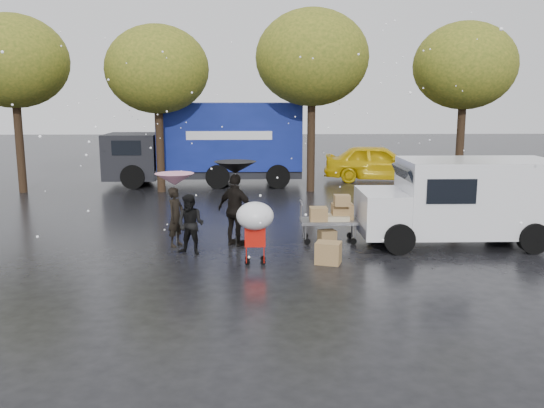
{
  "coord_description": "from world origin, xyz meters",
  "views": [
    {
      "loc": [
        0.34,
        -12.91,
        3.8
      ],
      "look_at": [
        0.71,
        1.0,
        1.17
      ],
      "focal_mm": 38.0,
      "sensor_mm": 36.0,
      "label": 1
    }
  ],
  "objects_px": {
    "white_van": "(461,200)",
    "yellow_taxi": "(378,163)",
    "person_black": "(236,210)",
    "blue_truck": "(211,144)",
    "person_pink": "(176,217)",
    "shopping_cart": "(255,219)",
    "vendor_cart": "(333,215)"
  },
  "relations": [
    {
      "from": "person_black",
      "to": "blue_truck",
      "type": "height_order",
      "value": "blue_truck"
    },
    {
      "from": "vendor_cart",
      "to": "person_black",
      "type": "bearing_deg",
      "value": -172.5
    },
    {
      "from": "person_black",
      "to": "shopping_cart",
      "type": "relative_size",
      "value": 1.26
    },
    {
      "from": "person_black",
      "to": "vendor_cart",
      "type": "distance_m",
      "value": 2.56
    },
    {
      "from": "shopping_cart",
      "to": "person_black",
      "type": "bearing_deg",
      "value": 105.71
    },
    {
      "from": "vendor_cart",
      "to": "shopping_cart",
      "type": "distance_m",
      "value": 2.94
    },
    {
      "from": "person_black",
      "to": "yellow_taxi",
      "type": "height_order",
      "value": "person_black"
    },
    {
      "from": "vendor_cart",
      "to": "yellow_taxi",
      "type": "distance_m",
      "value": 11.49
    },
    {
      "from": "person_pink",
      "to": "vendor_cart",
      "type": "xyz_separation_m",
      "value": [
        4.05,
        0.34,
        -0.03
      ]
    },
    {
      "from": "white_van",
      "to": "yellow_taxi",
      "type": "height_order",
      "value": "white_van"
    },
    {
      "from": "person_pink",
      "to": "blue_truck",
      "type": "height_order",
      "value": "blue_truck"
    },
    {
      "from": "vendor_cart",
      "to": "shopping_cart",
      "type": "xyz_separation_m",
      "value": [
        -2.03,
        -2.1,
        0.34
      ]
    },
    {
      "from": "blue_truck",
      "to": "yellow_taxi",
      "type": "relative_size",
      "value": 1.72
    },
    {
      "from": "person_pink",
      "to": "white_van",
      "type": "xyz_separation_m",
      "value": [
        7.33,
        0.02,
        0.4
      ]
    },
    {
      "from": "white_van",
      "to": "shopping_cart",
      "type": "bearing_deg",
      "value": -161.44
    },
    {
      "from": "person_black",
      "to": "yellow_taxi",
      "type": "relative_size",
      "value": 0.38
    },
    {
      "from": "white_van",
      "to": "person_black",
      "type": "bearing_deg",
      "value": -179.86
    },
    {
      "from": "vendor_cart",
      "to": "white_van",
      "type": "height_order",
      "value": "white_van"
    },
    {
      "from": "person_black",
      "to": "blue_truck",
      "type": "xyz_separation_m",
      "value": [
        -1.42,
        10.41,
        0.83
      ]
    },
    {
      "from": "yellow_taxi",
      "to": "blue_truck",
      "type": "bearing_deg",
      "value": 106.08
    },
    {
      "from": "person_pink",
      "to": "shopping_cart",
      "type": "relative_size",
      "value": 1.04
    },
    {
      "from": "yellow_taxi",
      "to": "person_black",
      "type": "bearing_deg",
      "value": 161.36
    },
    {
      "from": "vendor_cart",
      "to": "shopping_cart",
      "type": "bearing_deg",
      "value": -134.04
    },
    {
      "from": "shopping_cart",
      "to": "white_van",
      "type": "distance_m",
      "value": 5.6
    },
    {
      "from": "person_pink",
      "to": "shopping_cart",
      "type": "distance_m",
      "value": 2.7
    },
    {
      "from": "vendor_cart",
      "to": "blue_truck",
      "type": "distance_m",
      "value": 10.87
    },
    {
      "from": "person_black",
      "to": "blue_truck",
      "type": "relative_size",
      "value": 0.22
    },
    {
      "from": "person_black",
      "to": "shopping_cart",
      "type": "distance_m",
      "value": 1.84
    },
    {
      "from": "person_pink",
      "to": "blue_truck",
      "type": "xyz_separation_m",
      "value": [
        0.11,
        10.42,
        1.0
      ]
    },
    {
      "from": "blue_truck",
      "to": "vendor_cart",
      "type": "bearing_deg",
      "value": -68.64
    },
    {
      "from": "white_van",
      "to": "blue_truck",
      "type": "relative_size",
      "value": 0.59
    },
    {
      "from": "person_pink",
      "to": "blue_truck",
      "type": "bearing_deg",
      "value": 24.77
    }
  ]
}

